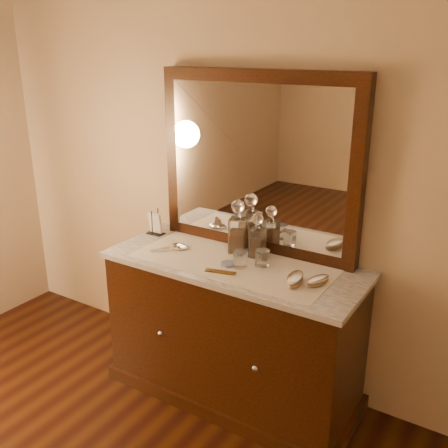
# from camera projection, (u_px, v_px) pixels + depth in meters

# --- Properties ---
(dresser_cabinet) EXTENTS (1.40, 0.55, 0.82)m
(dresser_cabinet) POSITION_uv_depth(u_px,v_px,m) (233.00, 332.00, 2.90)
(dresser_cabinet) COLOR black
(dresser_cabinet) RESTS_ON floor
(dresser_plinth) EXTENTS (1.46, 0.59, 0.08)m
(dresser_plinth) POSITION_uv_depth(u_px,v_px,m) (233.00, 386.00, 3.03)
(dresser_plinth) COLOR black
(dresser_plinth) RESTS_ON floor
(knob_left) EXTENTS (0.04, 0.04, 0.04)m
(knob_left) POSITION_uv_depth(u_px,v_px,m) (161.00, 334.00, 2.81)
(knob_left) COLOR silver
(knob_left) RESTS_ON dresser_cabinet
(knob_right) EXTENTS (0.04, 0.04, 0.04)m
(knob_right) POSITION_uv_depth(u_px,v_px,m) (255.00, 368.00, 2.51)
(knob_right) COLOR silver
(knob_right) RESTS_ON dresser_cabinet
(marble_top) EXTENTS (1.44, 0.59, 0.03)m
(marble_top) POSITION_uv_depth(u_px,v_px,m) (234.00, 264.00, 2.76)
(marble_top) COLOR white
(marble_top) RESTS_ON dresser_cabinet
(mirror_frame) EXTENTS (1.20, 0.08, 1.00)m
(mirror_frame) POSITION_uv_depth(u_px,v_px,m) (257.00, 163.00, 2.78)
(mirror_frame) COLOR black
(mirror_frame) RESTS_ON marble_top
(mirror_glass) EXTENTS (1.06, 0.01, 0.86)m
(mirror_glass) POSITION_uv_depth(u_px,v_px,m) (254.00, 165.00, 2.76)
(mirror_glass) COLOR white
(mirror_glass) RESTS_ON marble_top
(lace_runner) EXTENTS (1.10, 0.45, 0.00)m
(lace_runner) POSITION_uv_depth(u_px,v_px,m) (232.00, 263.00, 2.74)
(lace_runner) COLOR silver
(lace_runner) RESTS_ON marble_top
(pin_dish) EXTENTS (0.11, 0.11, 0.01)m
(pin_dish) POSITION_uv_depth(u_px,v_px,m) (229.00, 264.00, 2.70)
(pin_dish) COLOR silver
(pin_dish) RESTS_ON lace_runner
(comb) EXTENTS (0.17, 0.07, 0.01)m
(comb) POSITION_uv_depth(u_px,v_px,m) (220.00, 272.00, 2.62)
(comb) COLOR brown
(comb) RESTS_ON lace_runner
(napkin_rack) EXTENTS (0.11, 0.07, 0.16)m
(napkin_rack) POSITION_uv_depth(u_px,v_px,m) (155.00, 224.00, 3.14)
(napkin_rack) COLOR black
(napkin_rack) RESTS_ON marble_top
(decanter_left) EXTENTS (0.12, 0.12, 0.31)m
(decanter_left) POSITION_uv_depth(u_px,v_px,m) (238.00, 232.00, 2.85)
(decanter_left) COLOR brown
(decanter_left) RESTS_ON lace_runner
(decanter_right) EXTENTS (0.08, 0.08, 0.25)m
(decanter_right) POSITION_uv_depth(u_px,v_px,m) (257.00, 240.00, 2.78)
(decanter_right) COLOR brown
(decanter_right) RESTS_ON lace_runner
(brush_near) EXTENTS (0.11, 0.18, 0.05)m
(brush_near) POSITION_uv_depth(u_px,v_px,m) (295.00, 279.00, 2.49)
(brush_near) COLOR #94795A
(brush_near) RESTS_ON lace_runner
(brush_far) EXTENTS (0.10, 0.16, 0.04)m
(brush_far) POSITION_uv_depth(u_px,v_px,m) (318.00, 281.00, 2.49)
(brush_far) COLOR #94795A
(brush_far) RESTS_ON lace_runner
(hand_mirror_outer) EXTENTS (0.15, 0.21, 0.02)m
(hand_mirror_outer) POSITION_uv_depth(u_px,v_px,m) (174.00, 246.00, 2.93)
(hand_mirror_outer) COLOR silver
(hand_mirror_outer) RESTS_ON lace_runner
(hand_mirror_inner) EXTENTS (0.15, 0.17, 0.02)m
(hand_mirror_inner) POSITION_uv_depth(u_px,v_px,m) (179.00, 248.00, 2.92)
(hand_mirror_inner) COLOR silver
(hand_mirror_inner) RESTS_ON lace_runner
(tumblers) EXTENTS (0.17, 0.15, 0.09)m
(tumblers) POSITION_uv_depth(u_px,v_px,m) (251.00, 258.00, 2.68)
(tumblers) COLOR white
(tumblers) RESTS_ON lace_runner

